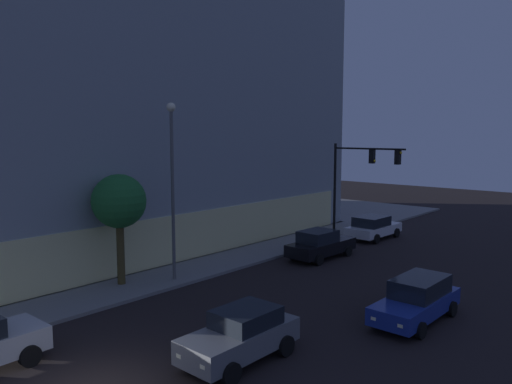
% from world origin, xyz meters
% --- Properties ---
extents(modern_building, '(31.95, 22.69, 21.15)m').
position_xyz_m(modern_building, '(11.91, 20.21, 10.50)').
color(modern_building, '#4C4C51').
rests_on(modern_building, ground).
extents(traffic_light_far_corner, '(0.35, 5.20, 6.41)m').
position_xyz_m(traffic_light_far_corner, '(22.58, 4.56, 4.78)').
color(traffic_light_far_corner, black).
rests_on(traffic_light_far_corner, sidewalk_corner).
extents(street_lamp_sidewalk, '(0.44, 0.44, 8.52)m').
position_xyz_m(street_lamp_sidewalk, '(8.45, 6.63, 5.45)').
color(street_lamp_sidewalk, '#595959').
rests_on(street_lamp_sidewalk, sidewalk_corner).
extents(sidewalk_tree, '(2.52, 2.52, 5.21)m').
position_xyz_m(sidewalk_tree, '(6.31, 7.91, 4.04)').
color(sidewalk_tree, '#493D1E').
rests_on(sidewalk_tree, sidewalk_corner).
extents(car_grey, '(4.12, 1.98, 1.65)m').
position_xyz_m(car_grey, '(4.43, -1.58, 0.85)').
color(car_grey, slate).
rests_on(car_grey, ground).
extents(car_blue, '(4.74, 2.00, 1.66)m').
position_xyz_m(car_blue, '(11.44, -4.36, 0.84)').
color(car_blue, navy).
rests_on(car_blue, ground).
extents(car_black, '(4.72, 2.17, 1.67)m').
position_xyz_m(car_black, '(17.07, 3.91, 0.83)').
color(car_black, black).
rests_on(car_black, ground).
extents(car_white, '(4.56, 2.29, 1.58)m').
position_xyz_m(car_white, '(24.05, 4.24, 0.81)').
color(car_white, silver).
rests_on(car_white, ground).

